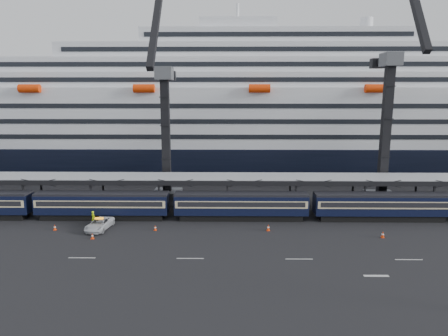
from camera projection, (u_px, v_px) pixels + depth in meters
The scene contains 14 objects.
ground at pixel (310, 246), 47.71m from camera, with size 260.00×260.00×0.00m, color black.
lane_markings at pixel (397, 264), 42.46m from camera, with size 111.00×4.27×0.02m.
train at pixel (264, 205), 57.19m from camera, with size 133.05×3.00×4.05m.
canopy at pixel (293, 178), 60.49m from camera, with size 130.00×6.25×5.53m.
cruise_ship at pixel (267, 118), 90.62m from camera, with size 214.09×28.84×34.00m.
crane_dark_near at pixel (165, 131), 64.04m from camera, with size 4.50×17.75×35.08m.
crane_dark_mid at pixel (387, 123), 62.31m from camera, with size 4.50×18.24×39.64m.
pickup_truck at pixel (99, 224), 53.23m from camera, with size 2.43×5.28×1.47m, color silver.
worker at pixel (93, 218), 55.29m from camera, with size 0.69×0.45×1.89m, color #CBFB0D.
traffic_cone_a at pixel (55, 227), 53.02m from camera, with size 0.39×0.39×0.78m.
traffic_cone_b at pixel (155, 228), 52.94m from camera, with size 0.37×0.37×0.74m.
traffic_cone_c at pixel (92, 236), 49.83m from camera, with size 0.39×0.39×0.77m.
traffic_cone_d at pixel (268, 227), 52.80m from camera, with size 0.44×0.44×0.87m.
traffic_cone_e at pixel (383, 234), 50.24m from camera, with size 0.42×0.42×0.84m.
Camera 1 is at (-9.69, -45.30, 17.96)m, focal length 32.00 mm.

